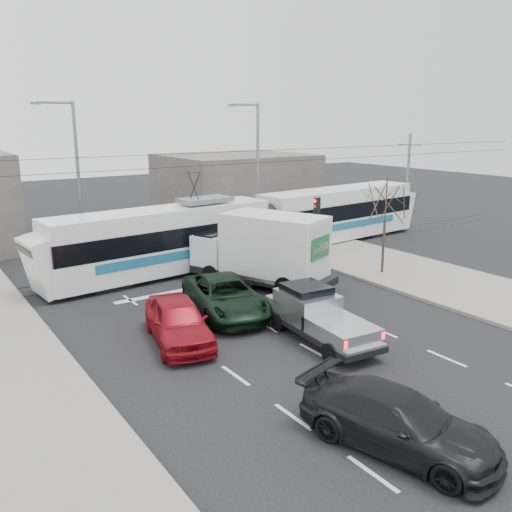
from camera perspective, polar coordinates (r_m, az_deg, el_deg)
ground at (r=22.74m, az=4.53°, el=-6.43°), size 120.00×120.00×0.00m
sidewalk_right at (r=28.95m, az=18.61°, el=-2.43°), size 6.00×60.00×0.15m
rails at (r=30.78m, az=-7.16°, el=-0.93°), size 60.00×1.60×0.03m
building_right at (r=48.15m, az=-2.14°, el=7.67°), size 12.00×10.00×5.00m
bare_tree at (r=28.65m, az=13.51°, el=5.39°), size 2.40×2.40×5.00m
traffic_signal at (r=30.87m, az=6.50°, el=4.33°), size 0.44×0.44×3.60m
street_lamp_near at (r=37.01m, az=-0.06°, el=9.76°), size 2.38×0.25×9.00m
street_lamp_far at (r=33.93m, az=-18.55°, el=8.62°), size 2.38×0.25×9.00m
catenary at (r=30.01m, az=-7.39°, el=6.22°), size 60.00×0.20×7.00m
tram at (r=32.34m, az=0.51°, el=3.28°), size 25.78×4.71×5.24m
silver_pickup at (r=20.37m, az=6.36°, el=-6.13°), size 2.25×5.39×1.91m
box_truck at (r=26.41m, az=0.78°, el=0.59°), size 5.01×7.58×3.59m
navy_pickup at (r=29.45m, az=0.38°, el=0.61°), size 3.52×5.47×2.17m
green_car at (r=22.85m, az=-3.26°, el=-4.24°), size 3.73×6.01×1.55m
red_car at (r=20.18m, az=-8.20°, el=-6.78°), size 3.00×5.12×1.64m
dark_car at (r=14.46m, az=14.72°, el=-16.46°), size 3.39×5.48×1.48m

